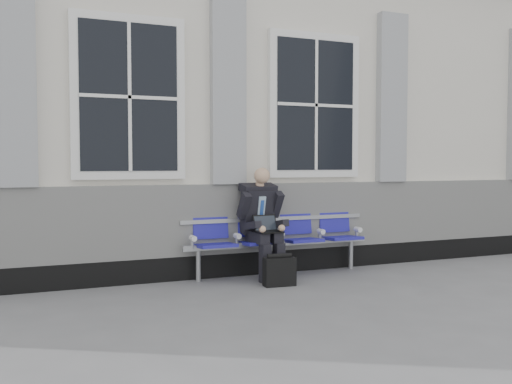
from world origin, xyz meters
name	(u,v)px	position (x,y,z in m)	size (l,w,h in m)	color
ground	(348,294)	(0.00, 0.00, 0.00)	(70.00, 70.00, 0.00)	slate
station_building	(237,117)	(-0.02, 3.47, 2.22)	(14.40, 4.40, 4.49)	silver
bench	(278,233)	(-0.25, 1.32, 0.55)	(2.60, 0.47, 0.91)	#9EA0A3
businessman	(262,219)	(-0.54, 1.19, 0.76)	(0.58, 0.78, 1.41)	black
briefcase	(279,271)	(-0.52, 0.69, 0.18)	(0.39, 0.19, 0.39)	black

